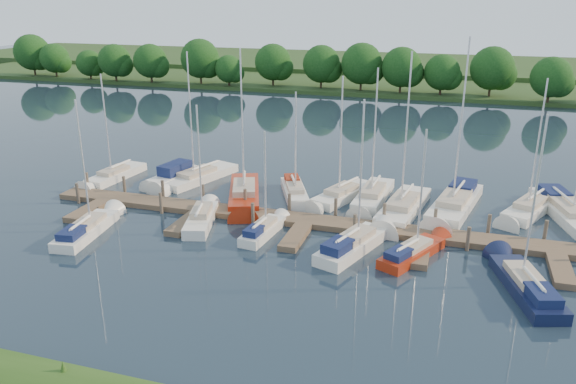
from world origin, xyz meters
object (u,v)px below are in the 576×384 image
(sailboat_n_5, at_px, (341,196))
(sailboat_n_0, at_px, (114,177))
(dock, at_px, (305,224))
(sailboat_s_2, at_px, (264,230))
(motorboat, at_px, (174,177))

(sailboat_n_5, bearing_deg, sailboat_n_0, 23.15)
(dock, bearing_deg, sailboat_s_2, -137.25)
(sailboat_n_0, relative_size, motorboat, 1.47)
(motorboat, relative_size, sailboat_n_5, 0.65)
(dock, relative_size, sailboat_n_5, 3.98)
(dock, height_order, sailboat_n_0, sailboat_n_0)
(dock, xyz_separation_m, sailboat_s_2, (-2.27, -2.10, 0.12))
(sailboat_s_2, bearing_deg, sailboat_n_0, 161.97)
(motorboat, distance_m, sailboat_s_2, 14.04)
(dock, bearing_deg, sailboat_n_5, 78.76)
(sailboat_n_5, distance_m, sailboat_s_2, 8.96)
(dock, distance_m, motorboat, 14.91)
(dock, relative_size, sailboat_n_0, 4.21)
(sailboat_s_2, bearing_deg, sailboat_n_5, 73.06)
(sailboat_n_5, bearing_deg, sailboat_s_2, 87.63)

